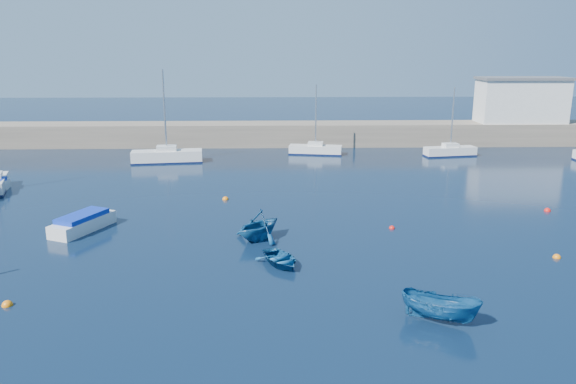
{
  "coord_description": "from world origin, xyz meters",
  "views": [
    {
      "loc": [
        0.59,
        -20.17,
        11.47
      ],
      "look_at": [
        1.59,
        17.57,
        1.6
      ],
      "focal_mm": 35.0,
      "sensor_mm": 36.0,
      "label": 1
    }
  ],
  "objects_px": {
    "dinghy_center": "(281,259)",
    "dinghy_right": "(440,308)",
    "sailboat_6": "(315,149)",
    "sailboat_5": "(167,156)",
    "motorboat_1": "(83,223)",
    "dinghy_left": "(258,225)",
    "harbor_office": "(521,101)",
    "sailboat_7": "(450,151)"
  },
  "relations": [
    {
      "from": "sailboat_5",
      "to": "dinghy_center",
      "type": "height_order",
      "value": "sailboat_5"
    },
    {
      "from": "harbor_office",
      "to": "dinghy_left",
      "type": "xyz_separation_m",
      "value": [
        -30.35,
        -33.73,
        -4.18
      ]
    },
    {
      "from": "dinghy_center",
      "to": "dinghy_left",
      "type": "bearing_deg",
      "value": 81.88
    },
    {
      "from": "dinghy_left",
      "to": "sailboat_5",
      "type": "bearing_deg",
      "value": 153.07
    },
    {
      "from": "sailboat_7",
      "to": "harbor_office",
      "type": "bearing_deg",
      "value": -63.86
    },
    {
      "from": "sailboat_5",
      "to": "motorboat_1",
      "type": "xyz_separation_m",
      "value": [
        -1.45,
        -21.63,
        -0.15
      ]
    },
    {
      "from": "sailboat_5",
      "to": "dinghy_right",
      "type": "distance_m",
      "value": 38.79
    },
    {
      "from": "sailboat_5",
      "to": "motorboat_1",
      "type": "relative_size",
      "value": 1.93
    },
    {
      "from": "sailboat_6",
      "to": "dinghy_center",
      "type": "xyz_separation_m",
      "value": [
        -4.23,
        -31.75,
        -0.22
      ]
    },
    {
      "from": "sailboat_5",
      "to": "sailboat_7",
      "type": "distance_m",
      "value": 29.81
    },
    {
      "from": "harbor_office",
      "to": "dinghy_center",
      "type": "height_order",
      "value": "harbor_office"
    },
    {
      "from": "sailboat_6",
      "to": "dinghy_right",
      "type": "xyz_separation_m",
      "value": [
        2.49,
        -38.44,
        0.12
      ]
    },
    {
      "from": "harbor_office",
      "to": "dinghy_right",
      "type": "distance_m",
      "value": 50.01
    },
    {
      "from": "harbor_office",
      "to": "dinghy_left",
      "type": "distance_m",
      "value": 45.56
    },
    {
      "from": "motorboat_1",
      "to": "dinghy_left",
      "type": "relative_size",
      "value": 1.37
    },
    {
      "from": "dinghy_right",
      "to": "sailboat_6",
      "type": "bearing_deg",
      "value": 32.17
    },
    {
      "from": "motorboat_1",
      "to": "dinghy_right",
      "type": "xyz_separation_m",
      "value": [
        19.28,
        -12.81,
        0.14
      ]
    },
    {
      "from": "motorboat_1",
      "to": "dinghy_left",
      "type": "bearing_deg",
      "value": 13.96
    },
    {
      "from": "sailboat_7",
      "to": "dinghy_left",
      "type": "height_order",
      "value": "sailboat_7"
    },
    {
      "from": "harbor_office",
      "to": "sailboat_6",
      "type": "height_order",
      "value": "harbor_office"
    },
    {
      "from": "harbor_office",
      "to": "motorboat_1",
      "type": "height_order",
      "value": "harbor_office"
    },
    {
      "from": "sailboat_6",
      "to": "dinghy_left",
      "type": "bearing_deg",
      "value": 178.8
    },
    {
      "from": "motorboat_1",
      "to": "dinghy_right",
      "type": "bearing_deg",
      "value": -9.48
    },
    {
      "from": "dinghy_center",
      "to": "dinghy_right",
      "type": "bearing_deg",
      "value": -70.33
    },
    {
      "from": "sailboat_5",
      "to": "sailboat_7",
      "type": "xyz_separation_m",
      "value": [
        29.69,
        2.61,
        -0.13
      ]
    },
    {
      "from": "sailboat_5",
      "to": "dinghy_center",
      "type": "bearing_deg",
      "value": -165.44
    },
    {
      "from": "sailboat_6",
      "to": "dinghy_center",
      "type": "height_order",
      "value": "sailboat_6"
    },
    {
      "from": "dinghy_center",
      "to": "dinghy_right",
      "type": "height_order",
      "value": "dinghy_right"
    },
    {
      "from": "harbor_office",
      "to": "dinghy_center",
      "type": "bearing_deg",
      "value": -127.53
    },
    {
      "from": "dinghy_left",
      "to": "motorboat_1",
      "type": "bearing_deg",
      "value": -149.66
    },
    {
      "from": "harbor_office",
      "to": "dinghy_right",
      "type": "height_order",
      "value": "harbor_office"
    },
    {
      "from": "motorboat_1",
      "to": "dinghy_center",
      "type": "bearing_deg",
      "value": -1.88
    },
    {
      "from": "harbor_office",
      "to": "sailboat_5",
      "type": "bearing_deg",
      "value": -165.92
    },
    {
      "from": "dinghy_right",
      "to": "sailboat_7",
      "type": "bearing_deg",
      "value": 10.72
    },
    {
      "from": "dinghy_left",
      "to": "sailboat_6",
      "type": "bearing_deg",
      "value": 119.21
    },
    {
      "from": "dinghy_center",
      "to": "dinghy_right",
      "type": "distance_m",
      "value": 9.49
    },
    {
      "from": "sailboat_6",
      "to": "dinghy_center",
      "type": "bearing_deg",
      "value": -177.51
    },
    {
      "from": "motorboat_1",
      "to": "dinghy_right",
      "type": "height_order",
      "value": "dinghy_right"
    },
    {
      "from": "dinghy_center",
      "to": "motorboat_1",
      "type": "bearing_deg",
      "value": 128.52
    },
    {
      "from": "harbor_office",
      "to": "dinghy_center",
      "type": "distance_m",
      "value": 47.95
    },
    {
      "from": "dinghy_left",
      "to": "dinghy_right",
      "type": "relative_size",
      "value": 1.03
    },
    {
      "from": "motorboat_1",
      "to": "dinghy_center",
      "type": "relative_size",
      "value": 1.59
    }
  ]
}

